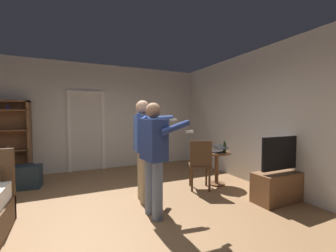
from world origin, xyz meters
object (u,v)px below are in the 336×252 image
at_px(suitcase_dark, 25,177).
at_px(suitcase_small, 17,176).
at_px(side_table, 217,163).
at_px(bottle_on_table, 225,147).
at_px(tv_flatscreen, 282,182).
at_px(person_blue_shirt, 154,151).
at_px(wooden_chair, 200,163).
at_px(bookshelf, 10,137).
at_px(laptop, 217,150).
at_px(person_striped_shirt, 143,143).

relative_size(suitcase_dark, suitcase_small, 0.98).
relative_size(side_table, suitcase_dark, 1.21).
distance_m(side_table, bottle_on_table, 0.37).
height_order(tv_flatscreen, person_blue_shirt, person_blue_shirt).
relative_size(wooden_chair, person_blue_shirt, 0.60).
distance_m(bookshelf, laptop, 4.68).
xyz_separation_m(tv_flatscreen, person_blue_shirt, (-2.21, 0.39, 0.63)).
distance_m(tv_flatscreen, bottle_on_table, 1.24).
height_order(wooden_chair, person_striped_shirt, person_striped_shirt).
height_order(laptop, suitcase_small, laptop).
distance_m(bookshelf, side_table, 4.70).
distance_m(bottle_on_table, suitcase_dark, 4.14).
bearing_deg(bookshelf, person_striped_shirt, -45.63).
height_order(laptop, bottle_on_table, bottle_on_table).
bearing_deg(laptop, tv_flatscreen, -66.39).
bearing_deg(suitcase_small, bottle_on_table, -29.96).
height_order(person_striped_shirt, suitcase_small, person_striped_shirt).
height_order(side_table, laptop, laptop).
height_order(laptop, person_striped_shirt, person_striped_shirt).
xyz_separation_m(laptop, person_striped_shirt, (-1.67, -0.13, 0.25)).
bearing_deg(person_blue_shirt, wooden_chair, 28.22).
relative_size(tv_flatscreen, wooden_chair, 1.13).
height_order(bottle_on_table, person_striped_shirt, person_striped_shirt).
bearing_deg(suitcase_dark, side_table, -14.01).
bearing_deg(person_striped_shirt, tv_flatscreen, -24.87).
height_order(side_table, person_blue_shirt, person_blue_shirt).
xyz_separation_m(bookshelf, wooden_chair, (3.58, -2.40, -0.44)).
xyz_separation_m(bottle_on_table, person_striped_shirt, (-1.83, -0.09, 0.20)).
bearing_deg(suitcase_dark, bottle_on_table, -14.35).
relative_size(laptop, suitcase_dark, 0.72).
xyz_separation_m(person_striped_shirt, suitcase_small, (-2.16, 1.80, -0.79)).
bearing_deg(side_table, suitcase_dark, 159.01).
bearing_deg(bookshelf, side_table, -29.14).
bearing_deg(bookshelf, laptop, -29.68).
bearing_deg(person_blue_shirt, suitcase_dark, 131.62).
relative_size(bottle_on_table, person_striped_shirt, 0.14).
relative_size(person_blue_shirt, suitcase_dark, 2.88).
bearing_deg(suitcase_dark, person_striped_shirt, -31.48).
bearing_deg(side_table, person_striped_shirt, -174.27).
relative_size(bookshelf, suitcase_small, 3.11).
xyz_separation_m(side_table, suitcase_dark, (-3.68, 1.41, -0.24)).
xyz_separation_m(laptop, wooden_chair, (-0.49, -0.09, -0.21)).
bearing_deg(tv_flatscreen, bookshelf, 142.89).
bearing_deg(suitcase_small, tv_flatscreen, -39.70).
relative_size(laptop, bottle_on_table, 1.71).
bearing_deg(tv_flatscreen, suitcase_small, 147.05).
bearing_deg(wooden_chair, suitcase_small, 152.28).
xyz_separation_m(bookshelf, laptop, (4.06, -2.32, -0.23)).
relative_size(tv_flatscreen, side_table, 1.60).
relative_size(side_table, person_striped_shirt, 0.40).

